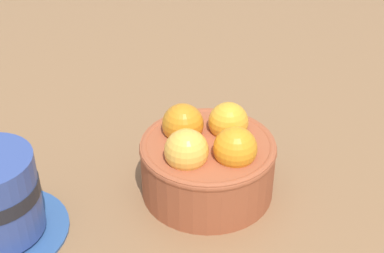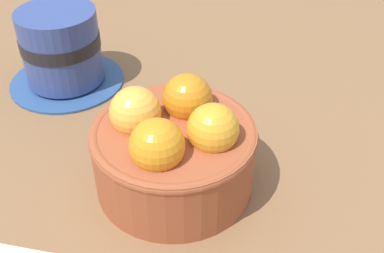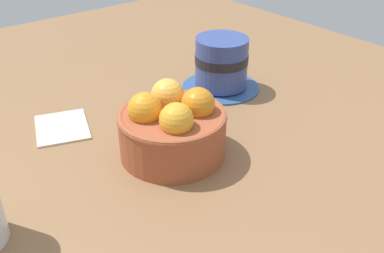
% 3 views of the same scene
% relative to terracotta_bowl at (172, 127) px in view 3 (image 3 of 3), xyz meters
% --- Properties ---
extents(ground_plane, '(1.35, 1.18, 0.04)m').
position_rel_terracotta_bowl_xyz_m(ground_plane, '(0.00, -0.00, -0.06)').
color(ground_plane, brown).
extents(terracotta_bowl, '(0.14, 0.14, 0.09)m').
position_rel_terracotta_bowl_xyz_m(terracotta_bowl, '(0.00, 0.00, 0.00)').
color(terracotta_bowl, '#9E4C2D').
rests_on(terracotta_bowl, ground_plane).
extents(coffee_cup, '(0.13, 0.13, 0.09)m').
position_rel_terracotta_bowl_xyz_m(coffee_cup, '(-0.11, 0.19, 0.00)').
color(coffee_cup, '#2D5089').
rests_on(coffee_cup, ground_plane).
extents(folded_napkin, '(0.11, 0.10, 0.01)m').
position_rel_terracotta_bowl_xyz_m(folded_napkin, '(-0.16, -0.09, -0.04)').
color(folded_napkin, beige).
rests_on(folded_napkin, ground_plane).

